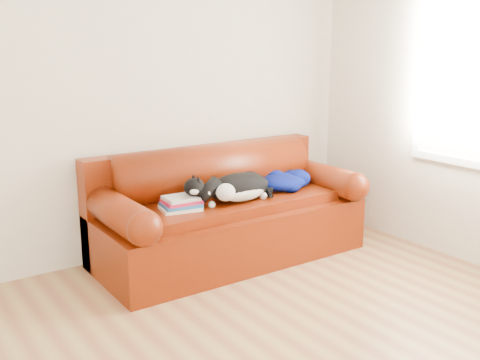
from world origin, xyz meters
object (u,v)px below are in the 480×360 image
at_px(sofa_base, 230,229).
at_px(blanket, 283,181).
at_px(book_stack, 181,203).
at_px(cat, 239,188).

height_order(sofa_base, blanket, blanket).
relative_size(sofa_base, book_stack, 6.72).
distance_m(sofa_base, book_stack, 0.58).
bearing_deg(blanket, book_stack, -176.10).
xyz_separation_m(sofa_base, cat, (-0.00, -0.13, 0.37)).
height_order(book_stack, blanket, blanket).
bearing_deg(sofa_base, book_stack, -169.25).
bearing_deg(blanket, sofa_base, 177.45).
relative_size(book_stack, blanket, 0.55).
relative_size(sofa_base, blanket, 3.72).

